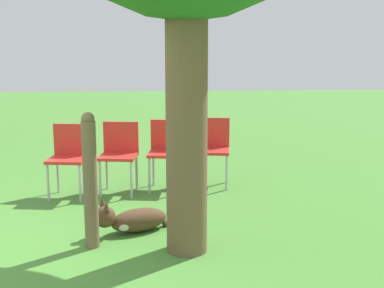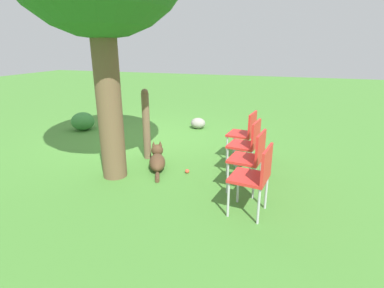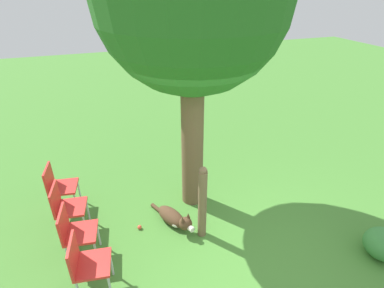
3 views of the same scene
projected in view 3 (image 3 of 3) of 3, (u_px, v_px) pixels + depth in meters
The scene contains 9 objects.
ground_plane at pixel (243, 256), 4.30m from camera, with size 30.00×30.00×0.00m, color #478433.
dog at pixel (174, 218), 4.80m from camera, with size 0.52×0.98×0.38m.
fence_post at pixel (202, 202), 4.38m from camera, with size 0.13×0.13×1.25m.
red_chair_0 at pixel (86, 262), 3.59m from camera, with size 0.48×0.49×0.86m.
red_chair_1 at pixel (74, 231), 4.04m from camera, with size 0.48×0.49×0.86m.
red_chair_2 at pixel (66, 206), 4.49m from camera, with size 0.48×0.49×0.86m.
red_chair_3 at pixel (58, 185), 4.94m from camera, with size 0.48×0.49×0.86m.
tennis_ball at pixel (140, 227), 4.76m from camera, with size 0.07×0.07×0.07m.
low_shrub at pixel (384, 244), 4.23m from camera, with size 0.53×0.53×0.43m.
Camera 3 is at (-1.68, -2.59, 3.49)m, focal length 28.00 mm.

